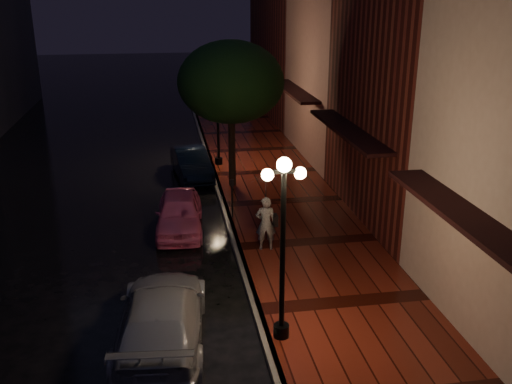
{
  "coord_description": "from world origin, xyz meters",
  "views": [
    {
      "loc": [
        -2.08,
        -16.07,
        7.73
      ],
      "look_at": [
        0.83,
        1.46,
        1.4
      ],
      "focal_mm": 40.0,
      "sensor_mm": 36.0,
      "label": 1
    }
  ],
  "objects_px": {
    "street_tree": "(231,85)",
    "silver_car": "(162,318)",
    "streetlamp_near": "(283,240)",
    "pink_car": "(179,213)",
    "navy_car": "(191,163)",
    "woman_with_umbrella": "(266,201)",
    "parking_meter": "(232,195)",
    "streetlamp_far": "(218,111)"
  },
  "relations": [
    {
      "from": "streetlamp_far",
      "to": "woman_with_umbrella",
      "type": "bearing_deg",
      "value": -86.97
    },
    {
      "from": "streetlamp_far",
      "to": "parking_meter",
      "type": "height_order",
      "value": "streetlamp_far"
    },
    {
      "from": "streetlamp_near",
      "to": "parking_meter",
      "type": "xyz_separation_m",
      "value": [
        -0.2,
        7.43,
        -1.6
      ]
    },
    {
      "from": "street_tree",
      "to": "woman_with_umbrella",
      "type": "bearing_deg",
      "value": -87.87
    },
    {
      "from": "silver_car",
      "to": "parking_meter",
      "type": "xyz_separation_m",
      "value": [
        2.51,
        7.08,
        0.3
      ]
    },
    {
      "from": "streetlamp_near",
      "to": "street_tree",
      "type": "bearing_deg",
      "value": 88.65
    },
    {
      "from": "woman_with_umbrella",
      "to": "parking_meter",
      "type": "distance_m",
      "value": 2.91
    },
    {
      "from": "street_tree",
      "to": "silver_car",
      "type": "distance_m",
      "value": 11.6
    },
    {
      "from": "street_tree",
      "to": "silver_car",
      "type": "height_order",
      "value": "street_tree"
    },
    {
      "from": "streetlamp_far",
      "to": "parking_meter",
      "type": "bearing_deg",
      "value": -91.74
    },
    {
      "from": "streetlamp_far",
      "to": "navy_car",
      "type": "xyz_separation_m",
      "value": [
        -1.32,
        -1.32,
        -1.97
      ]
    },
    {
      "from": "navy_car",
      "to": "woman_with_umbrella",
      "type": "xyz_separation_m",
      "value": [
        1.81,
        -7.98,
        1.1
      ]
    },
    {
      "from": "pink_car",
      "to": "streetlamp_near",
      "type": "bearing_deg",
      "value": -69.93
    },
    {
      "from": "streetlamp_near",
      "to": "streetlamp_far",
      "type": "bearing_deg",
      "value": 90.0
    },
    {
      "from": "streetlamp_near",
      "to": "street_tree",
      "type": "relative_size",
      "value": 0.74
    },
    {
      "from": "streetlamp_far",
      "to": "silver_car",
      "type": "height_order",
      "value": "streetlamp_far"
    },
    {
      "from": "silver_car",
      "to": "parking_meter",
      "type": "distance_m",
      "value": 7.52
    },
    {
      "from": "silver_car",
      "to": "woman_with_umbrella",
      "type": "distance_m",
      "value": 5.5
    },
    {
      "from": "pink_car",
      "to": "navy_car",
      "type": "distance_m",
      "value": 5.81
    },
    {
      "from": "streetlamp_far",
      "to": "street_tree",
      "type": "height_order",
      "value": "street_tree"
    },
    {
      "from": "parking_meter",
      "to": "woman_with_umbrella",
      "type": "bearing_deg",
      "value": -72.04
    },
    {
      "from": "street_tree",
      "to": "navy_car",
      "type": "bearing_deg",
      "value": 133.01
    },
    {
      "from": "silver_car",
      "to": "pink_car",
      "type": "bearing_deg",
      "value": -90.5
    },
    {
      "from": "street_tree",
      "to": "parking_meter",
      "type": "height_order",
      "value": "street_tree"
    },
    {
      "from": "street_tree",
      "to": "pink_car",
      "type": "distance_m",
      "value": 5.91
    },
    {
      "from": "navy_car",
      "to": "silver_car",
      "type": "relative_size",
      "value": 0.8
    },
    {
      "from": "navy_car",
      "to": "pink_car",
      "type": "bearing_deg",
      "value": -104.43
    },
    {
      "from": "streetlamp_far",
      "to": "parking_meter",
      "type": "relative_size",
      "value": 3.07
    },
    {
      "from": "streetlamp_near",
      "to": "pink_car",
      "type": "height_order",
      "value": "streetlamp_near"
    },
    {
      "from": "streetlamp_near",
      "to": "navy_car",
      "type": "distance_m",
      "value": 12.9
    },
    {
      "from": "pink_car",
      "to": "woman_with_umbrella",
      "type": "distance_m",
      "value": 3.55
    },
    {
      "from": "street_tree",
      "to": "silver_car",
      "type": "xyz_separation_m",
      "value": [
        -2.97,
        -10.64,
        -3.55
      ]
    },
    {
      "from": "streetlamp_near",
      "to": "street_tree",
      "type": "height_order",
      "value": "street_tree"
    },
    {
      "from": "streetlamp_far",
      "to": "woman_with_umbrella",
      "type": "xyz_separation_m",
      "value": [
        0.49,
        -9.3,
        -0.87
      ]
    },
    {
      "from": "street_tree",
      "to": "pink_car",
      "type": "height_order",
      "value": "street_tree"
    },
    {
      "from": "street_tree",
      "to": "woman_with_umbrella",
      "type": "relative_size",
      "value": 2.43
    },
    {
      "from": "street_tree",
      "to": "navy_car",
      "type": "height_order",
      "value": "street_tree"
    },
    {
      "from": "streetlamp_near",
      "to": "streetlamp_far",
      "type": "xyz_separation_m",
      "value": [
        0.0,
        14.0,
        0.0
      ]
    },
    {
      "from": "navy_car",
      "to": "parking_meter",
      "type": "bearing_deg",
      "value": -85.1
    },
    {
      "from": "pink_car",
      "to": "silver_car",
      "type": "xyz_separation_m",
      "value": [
        -0.65,
        -6.57,
        0.06
      ]
    },
    {
      "from": "woman_with_umbrella",
      "to": "silver_car",
      "type": "bearing_deg",
      "value": 60.02
    },
    {
      "from": "pink_car",
      "to": "streetlamp_far",
      "type": "bearing_deg",
      "value": 77.31
    }
  ]
}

